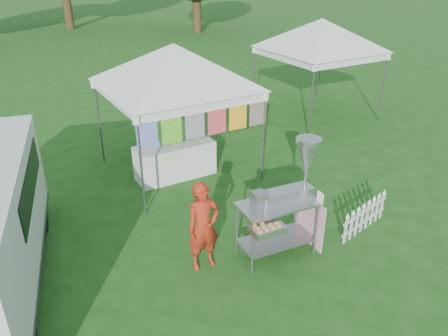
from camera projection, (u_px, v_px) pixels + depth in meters
ground at (263, 245)px, 7.83m from camera, size 120.00×120.00×0.00m
canopy_main at (173, 44)px, 9.23m from camera, size 4.24×4.24×3.45m
canopy_right at (322, 19)px, 12.89m from camera, size 4.24×4.24×3.45m
donut_cart at (290, 190)px, 7.16m from camera, size 1.53×0.95×2.04m
vendor at (203, 226)px, 6.98m from camera, size 0.57×0.38×1.54m
picket_fence at (365, 217)px, 8.12m from camera, size 1.41×0.34×0.56m
display_table at (175, 160)px, 10.09m from camera, size 1.80×0.70×0.81m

